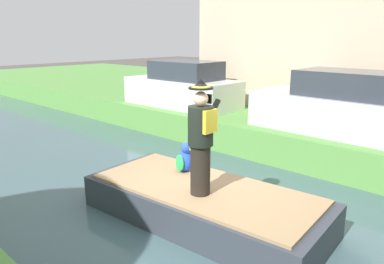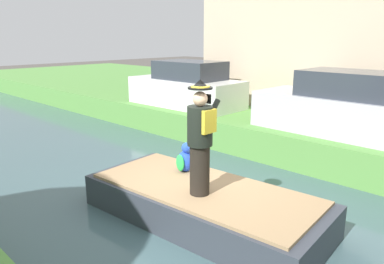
# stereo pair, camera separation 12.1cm
# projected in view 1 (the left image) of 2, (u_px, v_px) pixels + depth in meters

# --- Properties ---
(ground_plane) EXTENTS (80.00, 80.00, 0.00)m
(ground_plane) POSITION_uv_depth(u_px,v_px,m) (195.00, 221.00, 6.51)
(ground_plane) COLOR #4C4742
(canal_water) EXTENTS (6.35, 48.00, 0.10)m
(canal_water) POSITION_uv_depth(u_px,v_px,m) (195.00, 218.00, 6.50)
(canal_water) COLOR #3D565B
(canal_water) RESTS_ON ground
(grass_bank_far) EXTENTS (11.22, 48.00, 0.91)m
(grass_bank_far) POSITION_uv_depth(u_px,v_px,m) (365.00, 118.00, 12.65)
(grass_bank_far) COLOR #568E42
(grass_bank_far) RESTS_ON ground
(boat) EXTENTS (2.12, 4.33, 0.61)m
(boat) POSITION_uv_depth(u_px,v_px,m) (203.00, 203.00, 6.28)
(boat) COLOR #333842
(boat) RESTS_ON canal_water
(person_pirate) EXTENTS (0.61, 0.42, 1.85)m
(person_pirate) POSITION_uv_depth(u_px,v_px,m) (201.00, 139.00, 5.71)
(person_pirate) COLOR black
(person_pirate) RESTS_ON boat
(parrot_plush) EXTENTS (0.36, 0.35, 0.57)m
(parrot_plush) POSITION_uv_depth(u_px,v_px,m) (185.00, 159.00, 6.86)
(parrot_plush) COLOR blue
(parrot_plush) RESTS_ON boat
(parked_car_silver) EXTENTS (1.78, 4.03, 1.50)m
(parked_car_silver) POSITION_uv_depth(u_px,v_px,m) (339.00, 107.00, 8.84)
(parked_car_silver) COLOR #B7B7BC
(parked_car_silver) RESTS_ON grass_bank_far
(parked_car_white) EXTENTS (1.77, 4.03, 1.50)m
(parked_car_white) POSITION_uv_depth(u_px,v_px,m) (183.00, 87.00, 12.28)
(parked_car_white) COLOR white
(parked_car_white) RESTS_ON grass_bank_far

